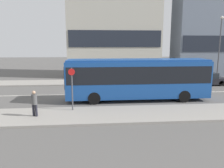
{
  "coord_description": "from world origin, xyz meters",
  "views": [
    {
      "loc": [
        0.85,
        -19.77,
        4.56
      ],
      "look_at": [
        2.4,
        -2.06,
        1.31
      ],
      "focal_mm": 35.0,
      "sensor_mm": 36.0,
      "label": 1
    }
  ],
  "objects_px": {
    "city_bus": "(137,77)",
    "street_lamp": "(220,43)",
    "parked_car_0": "(206,79)",
    "bus_stop_sign": "(72,86)",
    "pedestrian_near_stop": "(34,102)"
  },
  "relations": [
    {
      "from": "city_bus",
      "to": "parked_car_0",
      "type": "height_order",
      "value": "city_bus"
    },
    {
      "from": "parked_car_0",
      "to": "bus_stop_sign",
      "type": "distance_m",
      "value": 16.69
    },
    {
      "from": "city_bus",
      "to": "parked_car_0",
      "type": "bearing_deg",
      "value": 37.56
    },
    {
      "from": "city_bus",
      "to": "parked_car_0",
      "type": "relative_size",
      "value": 2.7
    },
    {
      "from": "city_bus",
      "to": "pedestrian_near_stop",
      "type": "relative_size",
      "value": 7.13
    },
    {
      "from": "city_bus",
      "to": "street_lamp",
      "type": "distance_m",
      "value": 14.2
    },
    {
      "from": "city_bus",
      "to": "bus_stop_sign",
      "type": "xyz_separation_m",
      "value": [
        -5.03,
        -2.85,
        -0.13
      ]
    },
    {
      "from": "street_lamp",
      "to": "city_bus",
      "type": "bearing_deg",
      "value": -145.82
    },
    {
      "from": "city_bus",
      "to": "street_lamp",
      "type": "xyz_separation_m",
      "value": [
        11.52,
        7.82,
        2.82
      ]
    },
    {
      "from": "pedestrian_near_stop",
      "to": "bus_stop_sign",
      "type": "height_order",
      "value": "bus_stop_sign"
    },
    {
      "from": "bus_stop_sign",
      "to": "parked_car_0",
      "type": "bearing_deg",
      "value": 31.78
    },
    {
      "from": "pedestrian_near_stop",
      "to": "street_lamp",
      "type": "xyz_separation_m",
      "value": [
        18.78,
        11.79,
        3.71
      ]
    },
    {
      "from": "city_bus",
      "to": "street_lamp",
      "type": "relative_size",
      "value": 1.5
    },
    {
      "from": "bus_stop_sign",
      "to": "street_lamp",
      "type": "bearing_deg",
      "value": 32.81
    },
    {
      "from": "pedestrian_near_stop",
      "to": "street_lamp",
      "type": "height_order",
      "value": "street_lamp"
    }
  ]
}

